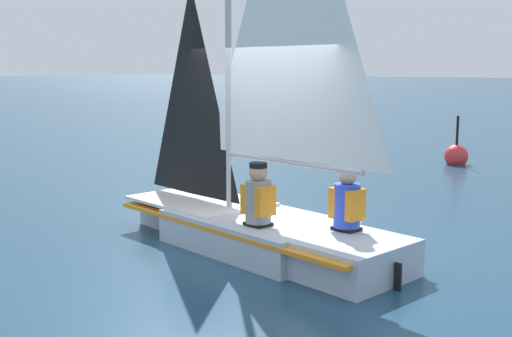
{
  "coord_description": "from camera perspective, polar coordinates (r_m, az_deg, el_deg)",
  "views": [
    {
      "loc": [
        -6.38,
        -4.53,
        2.27
      ],
      "look_at": [
        0.0,
        0.0,
        1.02
      ],
      "focal_mm": 45.0,
      "sensor_mm": 36.0,
      "label": 1
    }
  ],
  "objects": [
    {
      "name": "buoy_marker",
      "position": [
        15.72,
        17.37,
        1.09
      ],
      "size": [
        0.55,
        0.55,
        1.22
      ],
      "color": "red",
      "rests_on": "ground_plane"
    },
    {
      "name": "sailor_crew",
      "position": [
        7.38,
        8.07,
        -3.83
      ],
      "size": [
        0.35,
        0.39,
        1.16
      ],
      "rotation": [
        0.0,
        0.0,
        1.37
      ],
      "color": "black",
      "rests_on": "ground_plane"
    },
    {
      "name": "sailor_helm",
      "position": [
        7.52,
        0.19,
        -3.5
      ],
      "size": [
        0.35,
        0.39,
        1.16
      ],
      "rotation": [
        0.0,
        0.0,
        1.37
      ],
      "color": "black",
      "rests_on": "ground_plane"
    },
    {
      "name": "sailboat_main",
      "position": [
        7.95,
        0.19,
        -2.05
      ],
      "size": [
        2.17,
        4.26,
        5.09
      ],
      "rotation": [
        0.0,
        0.0,
        1.37
      ],
      "color": "#B2BCCC",
      "rests_on": "ground_plane"
    },
    {
      "name": "ground_plane",
      "position": [
        8.15,
        -0.0,
        -7.09
      ],
      "size": [
        260.0,
        260.0,
        0.0
      ],
      "primitive_type": "plane",
      "color": "navy"
    }
  ]
}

